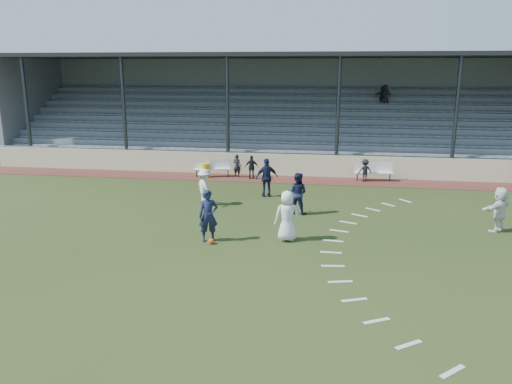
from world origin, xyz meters
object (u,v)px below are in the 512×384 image
Objects in this scene: football at (211,241)px; bench_left at (213,166)px; trash_bin at (206,170)px; player_white_lead at (287,216)px; player_navy_lead at (208,216)px; bench_right at (374,170)px.

bench_left is at bearing 103.24° from football.
trash_bin is 10.87m from player_white_lead.
player_white_lead is 2.71m from player_navy_lead.
player_white_lead is (-3.66, -10.00, 0.30)m from bench_right.
football is 2.74m from player_white_lead.
player_navy_lead is at bearing -92.74° from bench_left.
football is at bearing -74.69° from trash_bin.
bench_left is 1.12× the size of player_navy_lead.
bench_right is at bearing -125.58° from player_white_lead.
player_navy_lead is at bearing -126.89° from bench_right.
football is (2.45, -10.43, -0.48)m from bench_left.
player_white_lead is at bearing -8.22° from player_navy_lead.
player_white_lead is (5.31, -9.47, 0.49)m from trash_bin.
bench_right reaches higher than football.
player_white_lead is at bearing -60.72° from trash_bin.
bench_left reaches higher than trash_bin.
player_navy_lead is at bearing -75.11° from trash_bin.
trash_bin is 0.42× the size of player_white_lead.
trash_bin reaches higher than football.
player_white_lead is (2.51, 0.76, 0.78)m from football.
bench_right is 12.41m from football.
trash_bin is (-0.35, -0.20, -0.19)m from bench_left.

